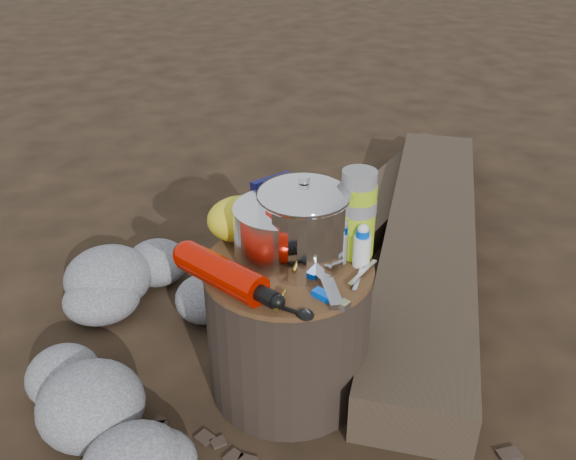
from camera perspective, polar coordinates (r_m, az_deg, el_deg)
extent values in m
plane|color=black|center=(1.74, 0.00, -13.89)|extent=(60.00, 60.00, 0.00)
cylinder|color=black|center=(1.61, 0.00, -8.94)|extent=(0.42, 0.42, 0.38)
cube|color=#34291E|center=(2.25, 12.86, -1.17)|extent=(1.09, 1.71, 0.15)
cube|color=#34291E|center=(2.66, 9.84, 3.59)|extent=(1.00, 0.98, 0.10)
cylinder|color=silver|center=(1.50, -0.69, -0.23)|extent=(0.23, 0.23, 0.14)
cylinder|color=silver|center=(1.46, 1.44, 0.66)|extent=(0.22, 0.22, 0.22)
cylinder|color=#94BC16|center=(1.50, 6.42, 1.48)|extent=(0.09, 0.09, 0.22)
cylinder|color=black|center=(1.61, 2.00, 1.94)|extent=(0.09, 0.09, 0.13)
ellipsoid|color=gold|center=(1.59, -4.45, 1.03)|extent=(0.17, 0.14, 0.12)
cube|color=#0B0C48|center=(1.61, -1.27, 2.36)|extent=(0.12, 0.07, 0.15)
cube|color=#0042D8|center=(1.38, 3.66, -6.18)|extent=(0.07, 0.09, 0.02)
cube|color=silver|center=(1.39, 4.06, -5.86)|extent=(0.04, 0.11, 0.01)
cylinder|color=silver|center=(1.49, 6.83, -1.59)|extent=(0.04, 0.04, 0.10)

